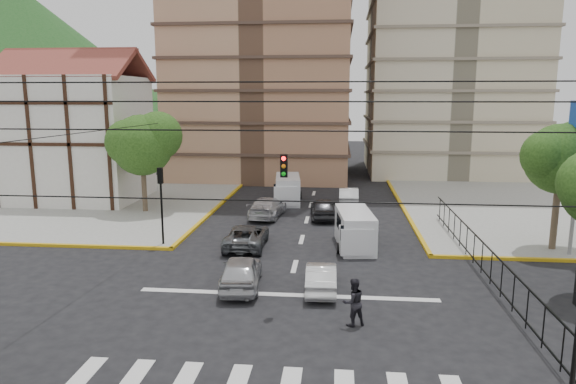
# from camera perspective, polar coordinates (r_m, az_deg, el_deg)

# --- Properties ---
(ground) EXTENTS (160.00, 160.00, 0.00)m
(ground) POSITION_cam_1_polar(r_m,az_deg,el_deg) (21.54, -0.42, -12.54)
(ground) COLOR black
(ground) RESTS_ON ground
(sidewalk_nw) EXTENTS (26.00, 26.00, 0.15)m
(sidewalk_nw) POSITION_cam_1_polar(r_m,az_deg,el_deg) (46.20, -23.06, -0.74)
(sidewalk_nw) COLOR gray
(sidewalk_nw) RESTS_ON ground
(sidewalk_ne) EXTENTS (26.00, 26.00, 0.15)m
(sidewalk_ne) POSITION_cam_1_polar(r_m,az_deg,el_deg) (44.35, 29.33, -1.70)
(sidewalk_ne) COLOR gray
(sidewalk_ne) RESTS_ON ground
(stop_line) EXTENTS (13.00, 0.40, 0.01)m
(stop_line) POSITION_cam_1_polar(r_m,az_deg,el_deg) (22.64, -0.10, -11.35)
(stop_line) COLOR silver
(stop_line) RESTS_ON ground
(tudor_building) EXTENTS (10.80, 8.05, 12.23)m
(tudor_building) POSITION_cam_1_polar(r_m,az_deg,el_deg) (45.07, -22.41, 5.70)
(tudor_building) COLOR silver
(tudor_building) RESTS_ON ground
(distant_hill) EXTENTS (70.00, 70.00, 28.00)m
(distant_hill) POSITION_cam_1_polar(r_m,az_deg,el_deg) (106.47, -27.50, 12.39)
(distant_hill) COLOR #1A4D19
(distant_hill) RESTS_ON ground
(park_fence) EXTENTS (0.10, 22.50, 1.66)m
(park_fence) POSITION_cam_1_polar(r_m,az_deg,el_deg) (26.55, 20.62, -8.71)
(park_fence) COLOR black
(park_fence) RESTS_ON ground
(tree_park_c) EXTENTS (4.65, 3.80, 7.25)m
(tree_park_c) POSITION_cam_1_polar(r_m,az_deg,el_deg) (31.27, 28.20, 3.59)
(tree_park_c) COLOR #473828
(tree_park_c) RESTS_ON ground
(tree_tudor) EXTENTS (5.39, 4.40, 7.43)m
(tree_tudor) POSITION_cam_1_polar(r_m,az_deg,el_deg) (38.49, -15.79, 5.35)
(tree_tudor) COLOR #473828
(tree_tudor) RESTS_ON ground
(traffic_light_nw) EXTENTS (0.28, 0.22, 4.40)m
(traffic_light_nw) POSITION_cam_1_polar(r_m,az_deg,el_deg) (29.71, -13.93, -0.11)
(traffic_light_nw) COLOR black
(traffic_light_nw) RESTS_ON ground
(traffic_light_hanging) EXTENTS (18.00, 9.12, 0.92)m
(traffic_light_hanging) POSITION_cam_1_polar(r_m,az_deg,el_deg) (17.97, -1.13, 2.40)
(traffic_light_hanging) COLOR black
(traffic_light_hanging) RESTS_ON ground
(van_right_lane) EXTENTS (2.30, 4.76, 2.07)m
(van_right_lane) POSITION_cam_1_polar(r_m,az_deg,el_deg) (29.20, 7.44, -4.31)
(van_right_lane) COLOR silver
(van_right_lane) RESTS_ON ground
(van_left_lane) EXTENTS (2.37, 4.96, 2.15)m
(van_left_lane) POSITION_cam_1_polar(r_m,az_deg,el_deg) (41.21, -0.06, 0.21)
(van_left_lane) COLOR silver
(van_left_lane) RESTS_ON ground
(car_silver_front_left) EXTENTS (2.14, 4.47, 1.47)m
(car_silver_front_left) POSITION_cam_1_polar(r_m,az_deg,el_deg) (23.34, -5.24, -8.79)
(car_silver_front_left) COLOR #B4B5B9
(car_silver_front_left) RESTS_ON ground
(car_white_front_right) EXTENTS (1.42, 3.79, 1.24)m
(car_white_front_right) POSITION_cam_1_polar(r_m,az_deg,el_deg) (22.96, 3.69, -9.41)
(car_white_front_right) COLOR white
(car_white_front_right) RESTS_ON ground
(car_grey_mid_left) EXTENTS (2.26, 4.73, 1.30)m
(car_grey_mid_left) POSITION_cam_1_polar(r_m,az_deg,el_deg) (29.35, -4.63, -4.88)
(car_grey_mid_left) COLOR #575A5E
(car_grey_mid_left) RESTS_ON ground
(car_silver_rear_left) EXTENTS (2.48, 5.11, 1.43)m
(car_silver_rear_left) POSITION_cam_1_polar(r_m,az_deg,el_deg) (36.47, -2.31, -1.69)
(car_silver_rear_left) COLOR #BCBBC0
(car_silver_rear_left) RESTS_ON ground
(car_darkgrey_mid_right) EXTENTS (2.04, 4.40, 1.46)m
(car_darkgrey_mid_right) POSITION_cam_1_polar(r_m,az_deg,el_deg) (36.10, 3.93, -1.81)
(car_darkgrey_mid_right) COLOR #2A2A2C
(car_darkgrey_mid_right) RESTS_ON ground
(car_white_rear_right) EXTENTS (1.51, 4.25, 1.40)m
(car_white_rear_right) POSITION_cam_1_polar(r_m,az_deg,el_deg) (40.77, 6.76, -0.47)
(car_white_rear_right) COLOR silver
(car_white_rear_right) RESTS_ON ground
(pedestrian_crosswalk) EXTENTS (1.10, 1.01, 1.84)m
(pedestrian_crosswalk) POSITION_cam_1_polar(r_m,az_deg,el_deg) (19.68, 7.26, -12.03)
(pedestrian_crosswalk) COLOR black
(pedestrian_crosswalk) RESTS_ON ground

